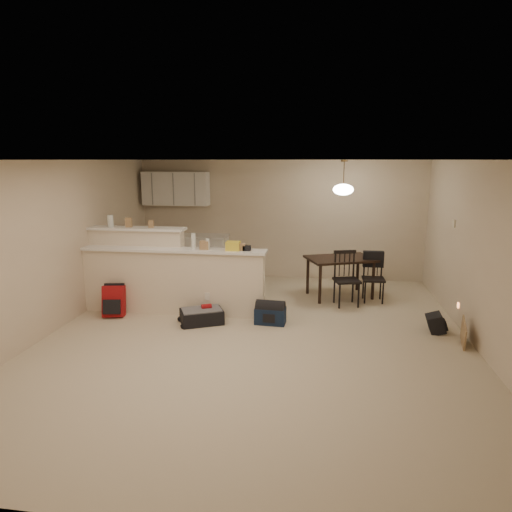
% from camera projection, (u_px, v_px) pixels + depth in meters
% --- Properties ---
extents(room, '(7.00, 7.02, 2.50)m').
position_uv_depth(room, '(256.00, 252.00, 6.27)').
color(room, beige).
rests_on(room, ground).
extents(breakfast_bar, '(3.08, 0.58, 1.39)m').
position_uv_depth(breakfast_bar, '(160.00, 275.00, 7.60)').
color(breakfast_bar, beige).
rests_on(breakfast_bar, ground).
extents(upper_cabinets, '(1.40, 0.34, 0.70)m').
position_uv_depth(upper_cabinets, '(176.00, 189.00, 9.66)').
color(upper_cabinets, white).
rests_on(upper_cabinets, room).
extents(kitchen_counter, '(1.80, 0.60, 0.90)m').
position_uv_depth(kitchen_counter, '(185.00, 257.00, 9.81)').
color(kitchen_counter, white).
rests_on(kitchen_counter, ground).
extents(thermostat, '(0.02, 0.12, 0.12)m').
position_uv_depth(thermostat, '(454.00, 223.00, 7.30)').
color(thermostat, beige).
rests_on(thermostat, room).
extents(jar, '(0.10, 0.10, 0.20)m').
position_uv_depth(jar, '(110.00, 221.00, 7.68)').
color(jar, silver).
rests_on(jar, breakfast_bar).
extents(cereal_box, '(0.10, 0.07, 0.16)m').
position_uv_depth(cereal_box, '(129.00, 222.00, 7.64)').
color(cereal_box, '#9D7A51').
rests_on(cereal_box, breakfast_bar).
extents(small_box, '(0.08, 0.06, 0.12)m').
position_uv_depth(small_box, '(151.00, 224.00, 7.59)').
color(small_box, '#9D7A51').
rests_on(small_box, breakfast_bar).
extents(bottle_a, '(0.07, 0.07, 0.26)m').
position_uv_depth(bottle_a, '(194.00, 241.00, 7.31)').
color(bottle_a, silver).
rests_on(bottle_a, breakfast_bar).
extents(bottle_b, '(0.06, 0.06, 0.18)m').
position_uv_depth(bottle_b, '(208.00, 244.00, 7.29)').
color(bottle_b, silver).
rests_on(bottle_b, breakfast_bar).
extents(bag_lump, '(0.22, 0.18, 0.14)m').
position_uv_depth(bag_lump, '(233.00, 246.00, 7.23)').
color(bag_lump, '#9D7A51').
rests_on(bag_lump, breakfast_bar).
extents(pouch, '(0.12, 0.10, 0.08)m').
position_uv_depth(pouch, '(247.00, 248.00, 7.21)').
color(pouch, '#9D7A51').
rests_on(pouch, breakfast_bar).
extents(extra_item_x, '(0.12, 0.10, 0.11)m').
position_uv_depth(extra_item_x, '(241.00, 247.00, 7.22)').
color(extra_item_x, '#9D7A51').
rests_on(extra_item_x, breakfast_bar).
extents(extra_item_y, '(0.14, 0.10, 0.14)m').
position_uv_depth(extra_item_y, '(205.00, 245.00, 7.30)').
color(extra_item_y, '#9D7A51').
rests_on(extra_item_y, breakfast_bar).
extents(dining_table, '(1.39, 1.17, 0.74)m').
position_uv_depth(dining_table, '(340.00, 262.00, 8.38)').
color(dining_table, black).
rests_on(dining_table, ground).
extents(pendant_lamp, '(0.36, 0.36, 0.62)m').
position_uv_depth(pendant_lamp, '(343.00, 189.00, 8.10)').
color(pendant_lamp, brown).
rests_on(pendant_lamp, room).
extents(dining_chair_near, '(0.50, 0.49, 0.95)m').
position_uv_depth(dining_chair_near, '(347.00, 279.00, 7.90)').
color(dining_chair_near, black).
rests_on(dining_chair_near, ground).
extents(dining_chair_far, '(0.39, 0.37, 0.87)m').
position_uv_depth(dining_chair_far, '(374.00, 278.00, 8.13)').
color(dining_chair_far, black).
rests_on(dining_chair_far, ground).
extents(suitcase, '(0.75, 0.65, 0.21)m').
position_uv_depth(suitcase, '(202.00, 317.00, 7.10)').
color(suitcase, black).
rests_on(suitcase, ground).
extents(red_backpack, '(0.37, 0.26, 0.50)m').
position_uv_depth(red_backpack, '(114.00, 301.00, 7.40)').
color(red_backpack, maroon).
rests_on(red_backpack, ground).
extents(navy_duffel, '(0.48, 0.28, 0.26)m').
position_uv_depth(navy_duffel, '(270.00, 316.00, 7.08)').
color(navy_duffel, '#122039').
rests_on(navy_duffel, ground).
extents(black_daypack, '(0.23, 0.32, 0.27)m').
position_uv_depth(black_daypack, '(436.00, 323.00, 6.73)').
color(black_daypack, black).
rests_on(black_daypack, ground).
extents(cardboard_sheet, '(0.10, 0.45, 0.35)m').
position_uv_depth(cardboard_sheet, '(464.00, 334.00, 6.22)').
color(cardboard_sheet, '#9D7A51').
rests_on(cardboard_sheet, ground).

